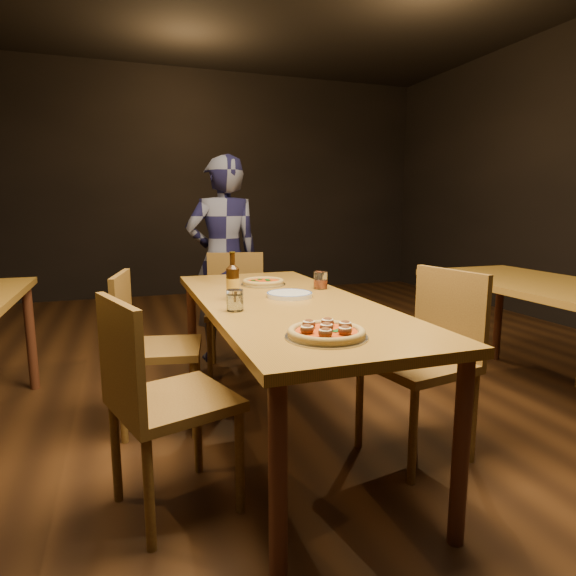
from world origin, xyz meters
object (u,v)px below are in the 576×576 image
object	(u,v)px
chair_main_nw	(174,399)
chair_main_sw	(161,347)
chair_end	(236,311)
water_glass	(235,300)
table_main	(285,314)
amber_glass	(321,280)
table_right	(575,300)
diner	(224,260)
chair_main_e	(417,362)
plate_stack	(289,295)
pizza_margherita	(263,282)
beer_bottle	(233,283)
pizza_meatball	(326,332)

from	to	relation	value
chair_main_nw	chair_main_sw	size ratio (longest dim) A/B	1.02
chair_end	water_glass	bearing A→B (deg)	-88.72
table_main	amber_glass	xyz separation A→B (m)	(0.30, 0.25, 0.12)
table_main	chair_main_sw	size ratio (longest dim) A/B	2.21
table_right	amber_glass	world-z (taller)	amber_glass
amber_glass	diner	distance (m)	1.26
table_right	chair_main_e	world-z (taller)	chair_main_e
chair_main_nw	diner	world-z (taller)	diner
table_right	plate_stack	size ratio (longest dim) A/B	8.47
table_main	table_right	bearing A→B (deg)	-6.71
table_main	chair_main_e	world-z (taller)	chair_main_e
water_glass	diner	distance (m)	1.66
table_main	amber_glass	distance (m)	0.41
chair_main_e	pizza_margherita	size ratio (longest dim) A/B	3.58
pizza_margherita	beer_bottle	world-z (taller)	beer_bottle
table_right	pizza_margherita	bearing A→B (deg)	157.51
chair_main_sw	pizza_margherita	size ratio (longest dim) A/B	3.40
table_right	pizza_meatball	world-z (taller)	pizza_meatball
chair_main_sw	amber_glass	xyz separation A→B (m)	(0.88, -0.14, 0.35)
pizza_margherita	amber_glass	size ratio (longest dim) A/B	2.73
pizza_margherita	beer_bottle	size ratio (longest dim) A/B	1.13
chair_end	table_main	bearing A→B (deg)	-76.25
chair_end	diner	distance (m)	0.48
table_right	water_glass	size ratio (longest dim) A/B	21.05
table_right	pizza_margherita	size ratio (longest dim) A/B	7.52
pizza_margherita	plate_stack	distance (m)	0.41
plate_stack	diner	xyz separation A→B (m)	(-0.06, 1.40, 0.04)
table_main	pizza_meatball	bearing A→B (deg)	-96.50
chair_main_e	amber_glass	distance (m)	0.72
table_right	plate_stack	bearing A→B (deg)	170.46
chair_main_e	table_right	bearing A→B (deg)	86.73
table_main	water_glass	world-z (taller)	water_glass
plate_stack	water_glass	size ratio (longest dim) A/B	2.49
chair_end	pizza_margherita	distance (m)	0.72
chair_main_sw	water_glass	bearing A→B (deg)	-140.92
table_right	plate_stack	xyz separation A→B (m)	(-1.65, 0.28, 0.08)
chair_main_e	diner	bearing A→B (deg)	-172.78
chair_main_nw	beer_bottle	xyz separation A→B (m)	(0.35, 0.49, 0.37)
table_main	pizza_margherita	world-z (taller)	pizza_margherita
chair_main_nw	diner	bearing A→B (deg)	-35.18
pizza_meatball	plate_stack	distance (m)	0.79
chair_main_nw	chair_main_e	world-z (taller)	chair_main_e
diner	chair_end	bearing A→B (deg)	88.54
beer_bottle	water_glass	size ratio (longest dim) A/B	2.47
chair_main_nw	plate_stack	size ratio (longest dim) A/B	3.91
plate_stack	beer_bottle	size ratio (longest dim) A/B	1.00
chair_end	table_right	bearing A→B (deg)	-24.39
beer_bottle	plate_stack	bearing A→B (deg)	-5.39
pizza_margherita	amber_glass	world-z (taller)	amber_glass
table_right	diner	size ratio (longest dim) A/B	1.25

